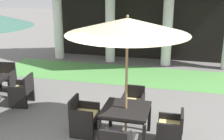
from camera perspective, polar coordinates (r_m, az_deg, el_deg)
lawn_strip at (r=10.77m, az=3.62°, el=-1.00°), size 10.29×2.36×0.01m
patio_chair_near_foreground_east at (r=8.50m, az=-17.59°, el=-4.07°), size 0.61×0.69×0.89m
patio_chair_near_foreground_north at (r=9.82m, az=-20.81°, el=-1.44°), size 0.68×0.58×0.89m
patio_table_mid_left at (r=6.31m, az=2.83°, el=-8.45°), size 1.02×1.02×0.76m
patio_umbrella_mid_left at (r=5.74m, az=3.11°, el=8.71°), size 2.54×2.54×2.79m
patio_chair_mid_left_east at (r=6.36m, az=11.85°, el=-11.52°), size 0.54×0.58×0.78m
patio_chair_mid_left_west at (r=6.66m, az=-5.81°, el=-9.37°), size 0.58×0.58×0.88m
patio_chair_mid_left_north at (r=7.31m, az=4.31°, el=-6.89°), size 0.54×0.53×0.85m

